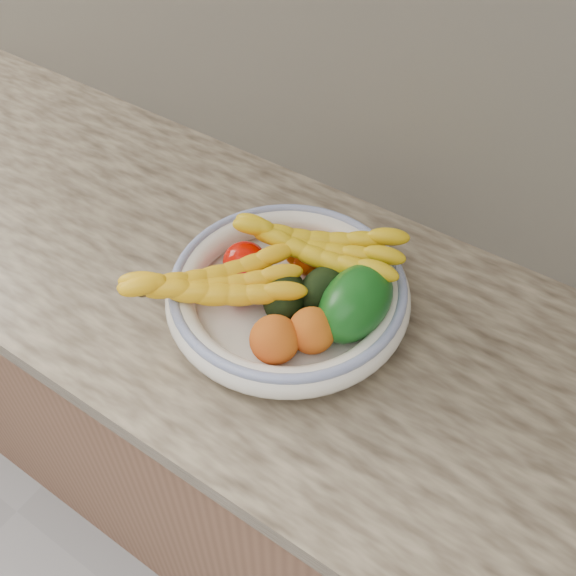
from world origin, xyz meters
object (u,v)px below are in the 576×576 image
Objects in this scene: fruit_bowl at (288,293)px; green_mango at (356,303)px; banana_bunch_back at (317,250)px; banana_bunch_front at (213,288)px.

fruit_bowl is 2.56× the size of green_mango.
banana_bunch_back is 0.18m from banana_bunch_front.
fruit_bowl is at bearing -2.22° from banana_bunch_front.
banana_bunch_front is at bearing -153.24° from green_mango.
banana_bunch_front is at bearing -136.53° from fruit_bowl.
green_mango is at bearing -18.31° from banana_bunch_front.
green_mango is 0.12m from banana_bunch_back.
green_mango is 0.52× the size of banana_bunch_front.
banana_bunch_back is 1.01× the size of banana_bunch_front.
green_mango is (0.11, 0.02, 0.03)m from fruit_bowl.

